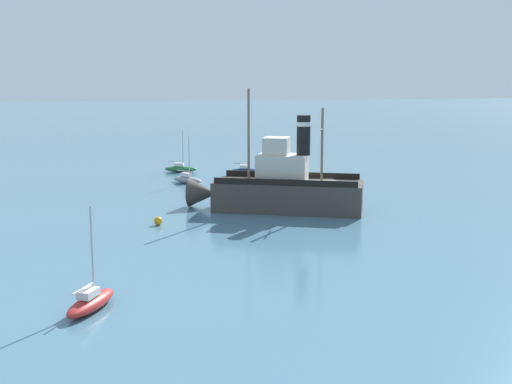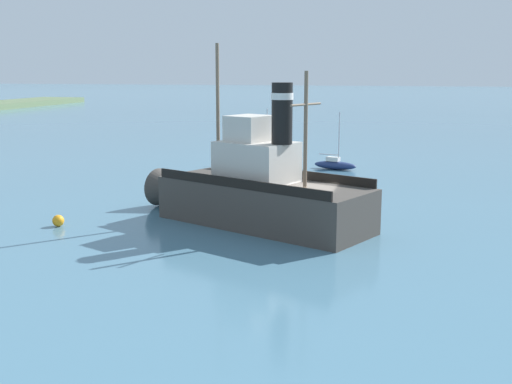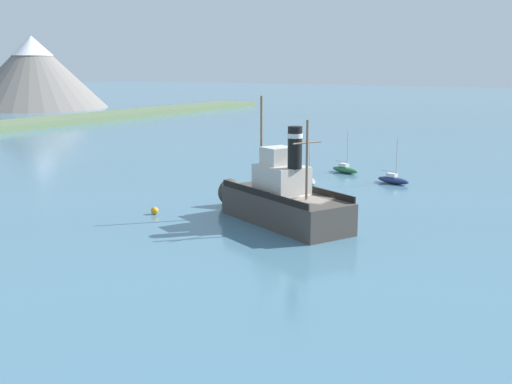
# 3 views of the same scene
# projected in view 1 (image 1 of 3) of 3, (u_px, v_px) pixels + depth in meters

# --- Properties ---
(ground_plane) EXTENTS (600.00, 600.00, 0.00)m
(ground_plane) POSITION_uv_depth(u_px,v_px,m) (322.00, 210.00, 52.70)
(ground_plane) COLOR #477289
(old_tugboat) EXTENTS (9.09, 14.49, 9.90)m
(old_tugboat) POSITION_uv_depth(u_px,v_px,m) (281.00, 188.00, 52.48)
(old_tugboat) COLOR #423D38
(old_tugboat) RESTS_ON ground
(sailboat_navy) EXTENTS (2.06, 3.96, 4.90)m
(sailboat_navy) POSITION_uv_depth(u_px,v_px,m) (246.00, 171.00, 73.01)
(sailboat_navy) COLOR navy
(sailboat_navy) RESTS_ON ground
(sailboat_green) EXTENTS (2.28, 3.95, 4.90)m
(sailboat_green) POSITION_uv_depth(u_px,v_px,m) (181.00, 168.00, 74.72)
(sailboat_green) COLOR #286B3D
(sailboat_green) RESTS_ON ground
(sailboat_grey) EXTENTS (3.66, 3.23, 4.90)m
(sailboat_grey) POSITION_uv_depth(u_px,v_px,m) (187.00, 179.00, 66.58)
(sailboat_grey) COLOR gray
(sailboat_grey) RESTS_ON ground
(sailboat_red) EXTENTS (3.84, 2.85, 4.90)m
(sailboat_red) POSITION_uv_depth(u_px,v_px,m) (91.00, 301.00, 29.68)
(sailboat_red) COLOR #B22823
(sailboat_red) RESTS_ON ground
(mooring_buoy) EXTENTS (0.64, 0.64, 0.64)m
(mooring_buoy) POSITION_uv_depth(u_px,v_px,m) (158.00, 221.00, 47.24)
(mooring_buoy) COLOR orange
(mooring_buoy) RESTS_ON ground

